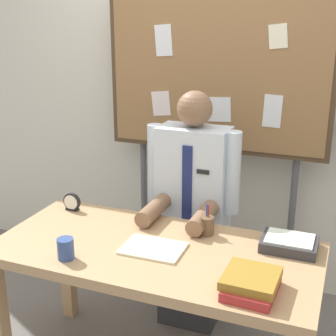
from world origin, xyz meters
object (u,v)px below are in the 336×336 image
book_stack (251,283)px  desk_clock (72,203)px  open_notebook (152,248)px  paper_tray (289,243)px  desk (155,266)px  bulletin_board (216,79)px  coffee_mug (66,249)px  person (192,220)px  pen_holder (207,226)px

book_stack → desk_clock: size_ratio=2.46×
book_stack → open_notebook: 0.54m
desk_clock → paper_tray: bearing=-1.0°
desk → bulletin_board: 1.26m
coffee_mug → person: bearing=67.4°
book_stack → pen_holder: pen_holder is taller
person → desk_clock: bearing=-153.1°
desk_clock → coffee_mug: bearing=-60.3°
pen_holder → person: bearing=119.7°
desk → person: size_ratio=1.09×
desk → pen_holder: pen_holder is taller
bulletin_board → book_stack: bulletin_board is taller
desk → paper_tray: size_ratio=6.00×
bulletin_board → book_stack: bearing=-66.9°
open_notebook → paper_tray: paper_tray is taller
person → paper_tray: 0.70m
bulletin_board → open_notebook: bulletin_board is taller
bulletin_board → coffee_mug: bulletin_board is taller
coffee_mug → paper_tray: bearing=26.7°
coffee_mug → desk: bearing=36.2°
bulletin_board → desk_clock: size_ratio=19.06×
desk_clock → bulletin_board: bearing=50.1°
person → bulletin_board: bearing=90.0°
desk_clock → paper_tray: (1.22, -0.02, -0.02)m
desk → open_notebook: bearing=-102.2°
desk → person: 0.56m
person → book_stack: size_ratio=5.65×
book_stack → pen_holder: (-0.32, 0.43, 0.01)m
bulletin_board → coffee_mug: size_ratio=19.75×
desk → open_notebook: 0.11m
open_notebook → book_stack: bearing=-19.7°
paper_tray → coffee_mug: bearing=-153.3°
paper_tray → bulletin_board: bearing=128.3°
open_notebook → paper_tray: (0.60, 0.25, 0.02)m
paper_tray → open_notebook: bearing=-157.9°
book_stack → open_notebook: bearing=160.3°
book_stack → open_notebook: size_ratio=0.87×
person → bulletin_board: 0.88m
desk_clock → pen_holder: (0.81, -0.02, 0.00)m
book_stack → open_notebook: book_stack is taller
desk → coffee_mug: (-0.34, -0.25, 0.15)m
person → coffee_mug: 0.89m
open_notebook → desk_clock: 0.67m
coffee_mug → paper_tray: coffee_mug is taller
open_notebook → paper_tray: 0.65m
pen_holder → open_notebook: bearing=-127.6°
coffee_mug → pen_holder: (0.52, 0.48, -0.00)m
person → book_stack: person is taller
person → paper_tray: bearing=-29.2°
person → open_notebook: size_ratio=4.92×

